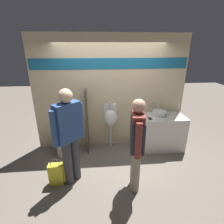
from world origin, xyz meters
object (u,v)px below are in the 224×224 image
person_with_lanyard (69,134)px  shopping_bag (56,174)px  cell_phone (150,119)px  urinal_near_counter (111,118)px  person_in_vest (137,140)px  sink_basin (159,113)px  toilet (64,139)px

person_with_lanyard → shopping_bag: (-0.29, -0.08, -0.77)m
cell_phone → urinal_near_counter: 0.93m
shopping_bag → person_in_vest: bearing=-8.4°
sink_basin → person_in_vest: (-0.85, -1.30, 0.06)m
person_in_vest → urinal_near_counter: bearing=21.2°
toilet → sink_basin: bearing=0.8°
sink_basin → person_with_lanyard: bearing=-153.0°
urinal_near_counter → shopping_bag: urinal_near_counter is taller
shopping_bag → urinal_near_counter: bearing=47.3°
cell_phone → urinal_near_counter: size_ratio=0.12×
cell_phone → person_in_vest: 1.26m
toilet → person_in_vest: size_ratio=0.56×
sink_basin → urinal_near_counter: 1.18m
urinal_near_counter → person_with_lanyard: 1.40m
cell_phone → sink_basin: bearing=32.9°
sink_basin → shopping_bag: 2.61m
cell_phone → person_with_lanyard: person_with_lanyard is taller
person_in_vest → shopping_bag: size_ratio=3.06×
toilet → person_with_lanyard: (0.31, -0.98, 0.65)m
cell_phone → person_with_lanyard: 1.90m
toilet → person_with_lanyard: person_with_lanyard is taller
sink_basin → person_in_vest: size_ratio=0.20×
sink_basin → shopping_bag: size_ratio=0.60×
cell_phone → toilet: 2.08m
person_in_vest → person_with_lanyard: person_with_lanyard is taller
sink_basin → toilet: size_ratio=0.35×
urinal_near_counter → toilet: size_ratio=1.25×
sink_basin → urinal_near_counter: bearing=174.7°
toilet → shopping_bag: size_ratio=1.72×
urinal_near_counter → cell_phone: bearing=-18.1°
urinal_near_counter → toilet: urinal_near_counter is taller
toilet → shopping_bag: 1.07m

